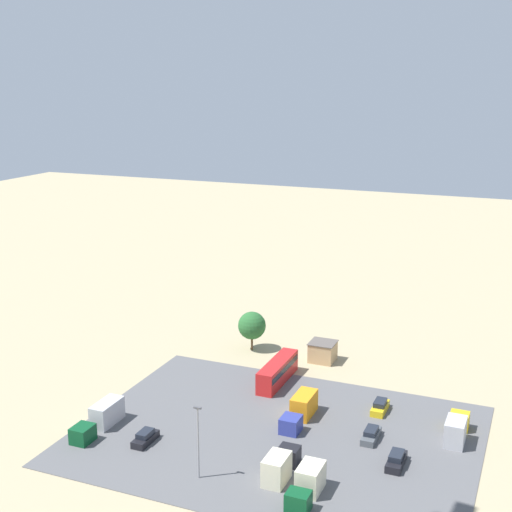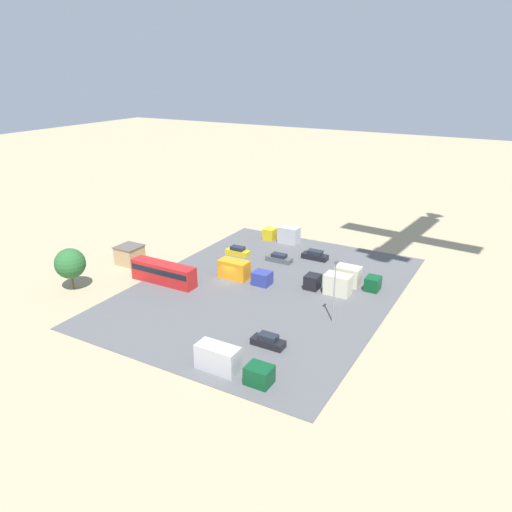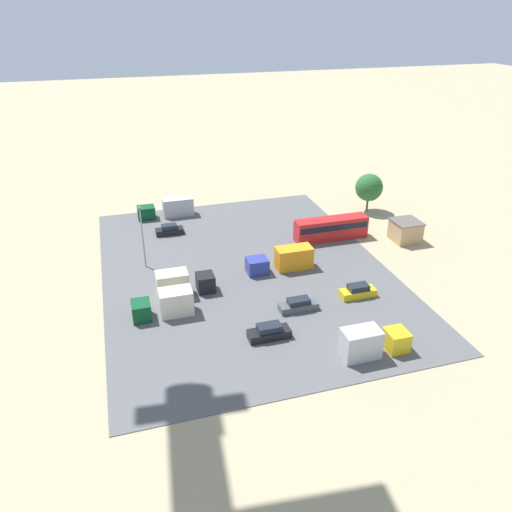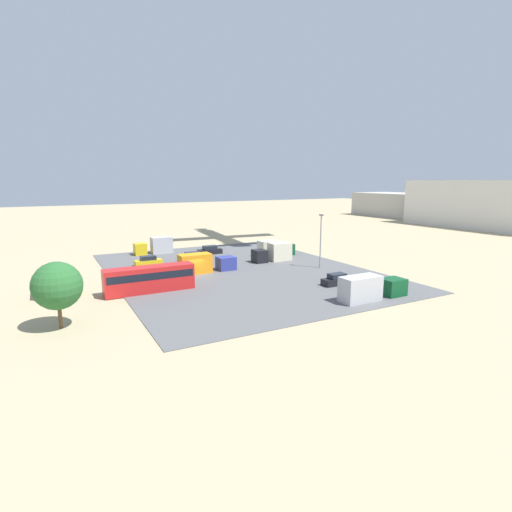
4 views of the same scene
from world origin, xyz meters
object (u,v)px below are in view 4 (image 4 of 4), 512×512
Objects in this scene: parked_car_1 at (337,280)px; parked_truck_0 at (274,253)px; parked_car_3 at (210,250)px; parked_truck_4 at (370,288)px; parked_truck_1 at (204,264)px; parked_truck_3 at (274,249)px; shed_building at (57,283)px; parked_car_0 at (148,261)px; bus at (150,278)px; parked_car_2 at (193,257)px; parked_truck_2 at (156,246)px.

parked_car_1 is 0.60× the size of parked_truck_0.
parked_truck_4 reaches higher than parked_car_3.
parked_truck_0 is 0.79× the size of parked_truck_1.
parked_truck_0 is at bearing 175.74° from parked_truck_4.
parked_truck_3 is (-6.66, 16.92, 0.01)m from parked_truck_1.
parked_truck_0 is (-6.00, 35.51, -0.08)m from shed_building.
parked_truck_1 is at bearing 34.91° from parked_car_0.
parked_car_3 reaches higher than parked_car_0.
bus is 2.44× the size of parked_car_2.
parked_truck_1 is 1.25× the size of parked_truck_2.
shed_building is at bearing 99.60° from parked_truck_0.
bus reaches higher than parked_car_0.
shed_building is at bearing -109.31° from bus.
shed_building is 0.46× the size of parked_truck_1.
parked_truck_3 is 0.75× the size of parked_truck_4.
parked_truck_0 reaches higher than parked_truck_4.
parked_car_3 is (-4.30, 5.09, 0.07)m from parked_car_2.
parked_car_3 is 0.66× the size of parked_truck_3.
parked_car_1 is 0.91× the size of parked_car_3.
bus is 2.53× the size of parked_car_0.
parked_truck_3 is (3.48, 15.25, 0.78)m from parked_car_2.
parked_car_3 reaches higher than parked_car_2.
parked_truck_3 is (-4.12, 2.49, -0.07)m from parked_truck_0.
parked_car_2 is at bearing -157.45° from parked_truck_2.
bus reaches higher than parked_truck_4.
parked_truck_4 reaches higher than parked_car_0.
parked_truck_3 is at bearing 104.92° from shed_building.
shed_building is 39.32m from parked_truck_3.
parked_car_0 is 1.05× the size of parked_car_1.
shed_building is 33.11m from parked_car_3.
parked_car_1 is at bearing -155.67° from parked_car_2.
parked_car_0 is 0.63× the size of parked_truck_0.
parked_truck_2 is 46.17m from parked_truck_4.
bus is (3.77, 10.77, 0.25)m from shed_building.
parked_car_1 is (12.60, 34.59, -0.89)m from shed_building.
shed_building is 21.37m from parked_truck_1.
parked_car_3 is (-5.04, 13.31, 0.01)m from parked_car_0.
parked_truck_3 is at bearing 52.54° from parked_car_3.
shed_building is 11.41m from bus.
parked_car_0 is (-16.64, 3.75, -1.13)m from bus.
parked_car_1 is at bearing -8.52° from parked_truck_3.
parked_car_0 is 14.24m from parked_car_3.
parked_car_1 is (8.82, 23.82, -1.14)m from bus.
shed_building is 0.45× the size of parked_truck_4.
parked_truck_1 is (-3.46, 21.08, -0.16)m from shed_building.
parked_car_3 is 14.19m from parked_truck_0.
parked_truck_1 is (14.45, -6.75, 0.70)m from parked_car_3.
parked_truck_2 reaches higher than shed_building.
bus is at bearing 111.56° from parked_truck_0.
parked_truck_2 is at bearing 141.85° from shed_building.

